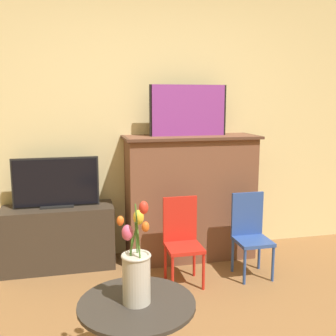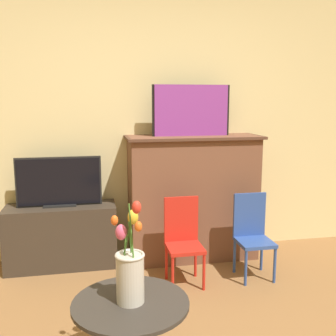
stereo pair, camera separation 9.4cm
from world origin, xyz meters
TOP-DOWN VIEW (x-y plane):
  - wall_back at (0.00, 2.13)m, footprint 8.00×0.06m
  - fireplace_mantel at (0.41, 1.88)m, footprint 1.26×0.47m
  - painting at (0.39, 1.89)m, footprint 0.73×0.03m
  - tv_stand at (-0.82, 1.90)m, footprint 0.98×0.37m
  - tv_monitor at (-0.82, 1.90)m, footprint 0.75×0.12m
  - chair_red at (0.20, 1.37)m, footprint 0.29×0.29m
  - chair_blue at (0.81, 1.38)m, footprint 0.29×0.29m
  - side_table at (-0.36, 0.23)m, footprint 0.61×0.61m
  - vase_tulips at (-0.36, 0.23)m, footprint 0.16×0.21m

SIDE VIEW (x-z plane):
  - tv_stand at x=-0.82m, z-range 0.00..0.57m
  - side_table at x=-0.36m, z-range 0.07..0.56m
  - chair_red at x=0.20m, z-range 0.03..0.75m
  - chair_blue at x=0.81m, z-range 0.03..0.75m
  - fireplace_mantel at x=0.41m, z-range 0.01..1.20m
  - vase_tulips at x=-0.36m, z-range 0.38..0.93m
  - tv_monitor at x=-0.82m, z-range 0.56..1.01m
  - wall_back at x=0.00m, z-range 0.00..2.70m
  - painting at x=0.39m, z-range 1.18..1.65m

